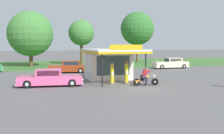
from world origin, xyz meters
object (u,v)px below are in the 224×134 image
Objects in this scene: motorcycle_with_rider at (146,78)px; parked_car_back_row_centre_right at (68,67)px; featured_classic_sedan at (50,78)px; parked_car_second_row_spare at (171,64)px; parked_car_back_row_centre_left at (111,64)px; gas_pump_offside at (127,73)px; spare_tire_stack at (143,78)px; gas_pump_nearside at (112,75)px.

motorcycle_with_rider reaches higher than parked_car_back_row_centre_right.
parked_car_back_row_centre_right is at bearing 109.82° from motorcycle_with_rider.
parked_car_second_row_spare is (19.02, 12.28, 0.06)m from featured_classic_sedan.
gas_pump_offside is at bearing -102.52° from parked_car_back_row_centre_left.
featured_classic_sedan reaches higher than spare_tire_stack.
motorcycle_with_rider reaches higher than featured_classic_sedan.
parked_car_back_row_centre_right is at bearing 107.87° from gas_pump_offside.
gas_pump_offside is at bearing -4.50° from featured_classic_sedan.
spare_tire_stack is (-1.07, -13.86, -0.46)m from parked_car_back_row_centre_left.
featured_classic_sedan is at bearing -147.15° from parked_car_second_row_spare.
parked_car_back_row_centre_right is 8.71× the size of spare_tire_stack.
gas_pump_nearside is at bearing 143.89° from motorcycle_with_rider.
parked_car_second_row_spare is at bearing 46.57° from gas_pump_offside.
gas_pump_offside is 15.53m from parked_car_back_row_centre_left.
motorcycle_with_rider is at bearing -97.68° from parked_car_back_row_centre_left.
parked_car_second_row_spare is at bearing 32.85° from featured_classic_sedan.
motorcycle_with_rider is 8.30m from featured_classic_sedan.
parked_car_back_row_centre_right is 0.94× the size of parked_car_back_row_centre_left.
parked_car_second_row_spare reaches higher than spare_tire_stack.
gas_pump_offside is at bearing -72.13° from parked_car_back_row_centre_right.
gas_pump_nearside is at bearing -5.65° from featured_classic_sedan.
spare_tire_stack is at bearing 29.44° from gas_pump_offside.
gas_pump_nearside is 3.08m from motorcycle_with_rider.
parked_car_back_row_centre_left is (10.25, 14.62, 0.06)m from featured_classic_sedan.
gas_pump_offside is at bearing -133.43° from parked_car_second_row_spare.
gas_pump_nearside is 0.34× the size of parked_car_back_row_centre_left.
parked_car_back_row_centre_left is (3.37, 15.16, -0.21)m from gas_pump_offside.
parked_car_back_row_centre_left is (7.00, 3.88, 0.02)m from parked_car_back_row_centre_right.
spare_tire_stack is at bearing 4.70° from featured_classic_sedan.
gas_pump_nearside is 18.65m from parked_car_second_row_spare.
gas_pump_nearside is 0.93× the size of gas_pump_offside.
featured_classic_sedan is at bearing 174.35° from gas_pump_nearside.
parked_car_second_row_spare is 9.08m from parked_car_back_row_centre_left.
gas_pump_nearside is 3.17× the size of spare_tire_stack.
spare_tire_stack is (1.22, 3.11, -0.38)m from motorcycle_with_rider.
featured_classic_sedan is 1.10× the size of parked_car_back_row_centre_right.
motorcycle_with_rider is (1.08, -1.81, -0.29)m from gas_pump_offside.
gas_pump_offside is 0.39× the size of parked_car_back_row_centre_right.
motorcycle_with_rider is 18.34m from parked_car_second_row_spare.
featured_classic_sedan is 1.03× the size of parked_car_back_row_centre_left.
parked_car_back_row_centre_right is at bearing 73.17° from featured_classic_sedan.
parked_car_back_row_centre_right is (-4.72, 13.08, 0.05)m from motorcycle_with_rider.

